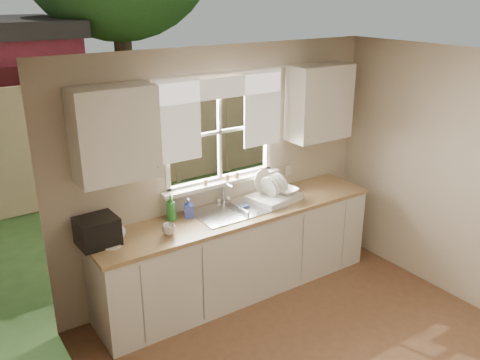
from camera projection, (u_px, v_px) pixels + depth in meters
room_walls at (375, 252)px, 3.60m from camera, size 3.62×4.02×2.50m
ceiling at (386, 71)px, 3.21m from camera, size 3.60×4.00×0.02m
window at (221, 148)px, 5.12m from camera, size 1.38×0.16×1.06m
curtains at (223, 105)px, 4.92m from camera, size 1.50×0.03×0.81m
base_cabinets at (238, 253)px, 5.24m from camera, size 3.00×0.62×0.87m
countertop at (238, 213)px, 5.08m from camera, size 3.04×0.65×0.04m
upper_cabinet_left at (115, 134)px, 4.25m from camera, size 0.70×0.33×0.80m
upper_cabinet_right at (319, 102)px, 5.46m from camera, size 0.70×0.33×0.80m
wall_outlet at (288, 170)px, 5.71m from camera, size 0.08×0.01×0.12m
sill_jars at (224, 178)px, 5.17m from camera, size 0.42×0.04×0.06m
sink at (237, 216)px, 5.12m from camera, size 0.88×0.52×0.40m
dish_rack at (273, 195)px, 5.30m from camera, size 0.57×0.47×0.31m
bowl at (287, 191)px, 5.33m from camera, size 0.25×0.25×0.05m
soap_bottle_a at (171, 208)px, 4.82m from camera, size 0.11×0.11×0.26m
soap_bottle_b at (189, 208)px, 4.90m from camera, size 0.12×0.12×0.19m
soap_bottle_c at (118, 229)px, 4.49m from camera, size 0.15×0.15×0.16m
saucer at (111, 246)px, 4.37m from camera, size 0.16×0.16×0.01m
cup at (169, 230)px, 4.57m from camera, size 0.16×0.16×0.09m
black_appliance at (97, 231)px, 4.37m from camera, size 0.35×0.31×0.25m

